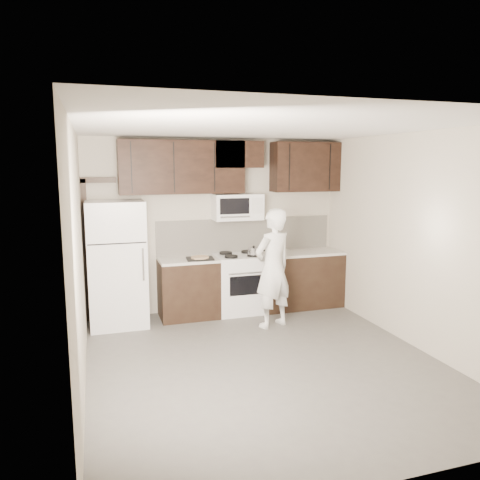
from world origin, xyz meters
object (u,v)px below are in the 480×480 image
stove (240,283)px  microwave (237,207)px  refrigerator (117,264)px  person (273,268)px

stove → microwave: size_ratio=1.24×
refrigerator → stove: bearing=1.5°
stove → refrigerator: size_ratio=0.52×
microwave → person: (0.25, -0.90, -0.80)m
refrigerator → person: size_ratio=1.06×
person → stove: bearing=-93.5°
stove → person: person is taller
microwave → person: bearing=-74.5°
microwave → person: size_ratio=0.45×
stove → refrigerator: refrigerator is taller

